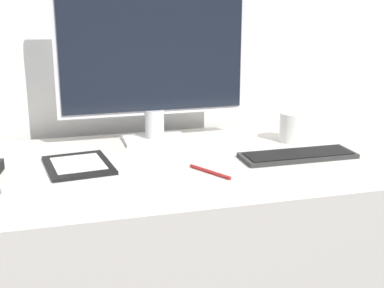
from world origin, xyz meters
TOP-DOWN VIEW (x-y plane):
  - desk at (0.00, 0.16)m, footprint 1.42×0.68m
  - monitor at (-0.09, 0.38)m, footprint 0.58×0.11m
  - keyboard at (0.26, 0.11)m, footprint 0.32×0.11m
  - laptop at (-0.35, 0.13)m, footprint 0.35×0.27m
  - ereader at (-0.34, 0.14)m, footprint 0.18×0.22m
  - coffee_mug at (0.32, 0.26)m, footprint 0.12×0.09m
  - pen at (-0.02, 0.04)m, footprint 0.07×0.13m

SIDE VIEW (x-z plane):
  - desk at x=0.00m, z-range 0.00..0.72m
  - pen at x=-0.02m, z-range 0.72..0.73m
  - keyboard at x=0.26m, z-range 0.72..0.73m
  - laptop at x=-0.35m, z-range 0.72..0.74m
  - ereader at x=-0.34m, z-range 0.74..0.75m
  - coffee_mug at x=0.32m, z-range 0.72..0.81m
  - monitor at x=-0.09m, z-range 0.74..1.22m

